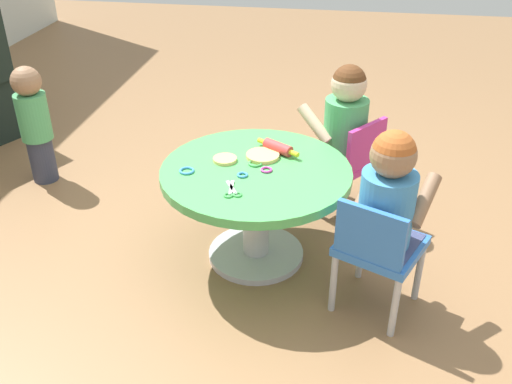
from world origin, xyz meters
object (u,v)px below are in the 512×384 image
object	(u,v)px
child_chair_right	(348,161)
craft_scissors	(232,192)
seated_child_left	(389,194)
toddler_standing	(35,122)
craft_table	(256,193)
rolling_pin	(278,147)
seated_child_right	(345,116)
child_chair_left	(378,248)

from	to	relation	value
child_chair_right	craft_scissors	world-z (taller)	child_chair_right
seated_child_left	toddler_standing	distance (m)	2.02
seated_child_left	craft_table	bearing A→B (deg)	65.94
rolling_pin	craft_table	bearing A→B (deg)	157.19
toddler_standing	child_chair_right	bearing A→B (deg)	-92.80
seated_child_left	rolling_pin	size ratio (longest dim) A/B	2.48
seated_child_left	toddler_standing	world-z (taller)	seated_child_left
seated_child_left	craft_scissors	size ratio (longest dim) A/B	3.60
craft_table	rolling_pin	bearing A→B (deg)	-22.81
seated_child_right	toddler_standing	size ratio (longest dim) A/B	0.76
seated_child_left	seated_child_right	xyz separation A→B (m)	(0.71, 0.18, 0.00)
craft_table	seated_child_left	distance (m)	0.62
child_chair_left	toddler_standing	bearing A→B (deg)	66.35
rolling_pin	craft_scissors	xyz separation A→B (m)	(-0.38, 0.13, -0.02)
craft_table	rolling_pin	world-z (taller)	rolling_pin
child_chair_left	seated_child_left	distance (m)	0.23
toddler_standing	craft_scissors	xyz separation A→B (m)	(-0.74, -1.26, 0.11)
child_chair_left	toddler_standing	distance (m)	2.01
child_chair_right	seated_child_left	bearing A→B (deg)	-167.74
craft_table	child_chair_right	xyz separation A→B (m)	(0.45, -0.39, -0.04)
craft_scissors	seated_child_left	bearing A→B (deg)	-92.82
seated_child_left	craft_scissors	bearing A→B (deg)	87.18
child_chair_right	rolling_pin	xyz separation A→B (m)	(-0.28, 0.32, 0.18)
child_chair_left	craft_scissors	world-z (taller)	child_chair_left
child_chair_right	seated_child_right	distance (m)	0.23
child_chair_right	child_chair_left	bearing A→B (deg)	-169.60
child_chair_left	seated_child_left	world-z (taller)	seated_child_left
child_chair_right	rolling_pin	size ratio (longest dim) A/B	2.60
craft_scissors	rolling_pin	bearing A→B (deg)	-19.15
seated_child_left	child_chair_right	bearing A→B (deg)	12.26
child_chair_left	seated_child_right	distance (m)	0.80
child_chair_left	child_chair_right	xyz separation A→B (m)	(0.72, 0.13, 0.00)
child_chair_right	toddler_standing	xyz separation A→B (m)	(0.08, 1.71, 0.05)
child_chair_left	seated_child_left	bearing A→B (deg)	-24.56
seated_child_left	child_chair_right	xyz separation A→B (m)	(0.69, 0.15, -0.23)
craft_table	seated_child_right	size ratio (longest dim) A/B	1.62
craft_table	craft_scissors	size ratio (longest dim) A/B	5.81
seated_child_right	craft_scissors	size ratio (longest dim) A/B	3.60
toddler_standing	craft_scissors	size ratio (longest dim) A/B	4.74
child_chair_left	rolling_pin	size ratio (longest dim) A/B	2.60
child_chair_left	toddler_standing	xyz separation A→B (m)	(0.81, 1.84, 0.05)
seated_child_left	craft_scissors	world-z (taller)	seated_child_left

